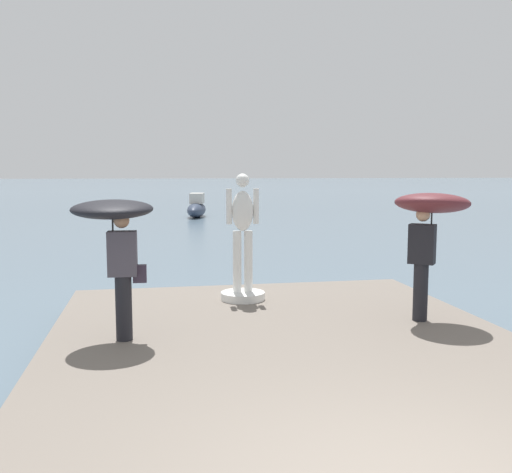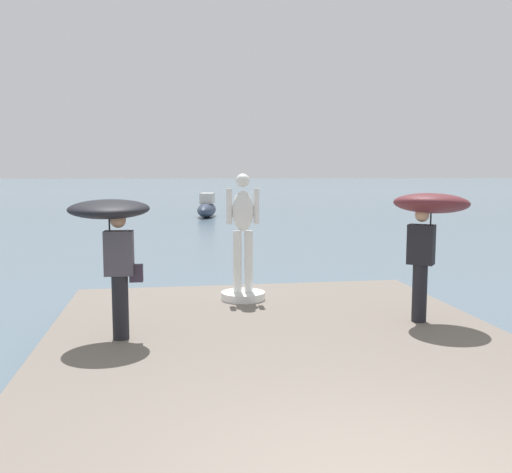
{
  "view_description": "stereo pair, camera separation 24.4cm",
  "coord_description": "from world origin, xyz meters",
  "px_view_note": "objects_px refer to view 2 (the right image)",
  "views": [
    {
      "loc": [
        -1.76,
        -3.38,
        2.66
      ],
      "look_at": [
        0.0,
        6.23,
        1.55
      ],
      "focal_mm": 39.86,
      "sensor_mm": 36.0,
      "label": 1
    },
    {
      "loc": [
        -1.52,
        -3.42,
        2.66
      ],
      "look_at": [
        0.0,
        6.23,
        1.55
      ],
      "focal_mm": 39.86,
      "sensor_mm": 36.0,
      "label": 2
    }
  ],
  "objects_px": {
    "statue_white_figure": "(243,251)",
    "onlooker_left": "(112,227)",
    "onlooker_right": "(429,217)",
    "boat_mid": "(207,208)"
  },
  "relations": [
    {
      "from": "statue_white_figure",
      "to": "onlooker_left",
      "type": "height_order",
      "value": "statue_white_figure"
    },
    {
      "from": "statue_white_figure",
      "to": "onlooker_right",
      "type": "distance_m",
      "value": 3.27
    },
    {
      "from": "boat_mid",
      "to": "onlooker_left",
      "type": "bearing_deg",
      "value": -96.72
    },
    {
      "from": "statue_white_figure",
      "to": "onlooker_left",
      "type": "bearing_deg",
      "value": -134.31
    },
    {
      "from": "statue_white_figure",
      "to": "boat_mid",
      "type": "height_order",
      "value": "statue_white_figure"
    },
    {
      "from": "onlooker_right",
      "to": "boat_mid",
      "type": "height_order",
      "value": "onlooker_right"
    },
    {
      "from": "statue_white_figure",
      "to": "onlooker_right",
      "type": "relative_size",
      "value": 1.12
    },
    {
      "from": "onlooker_right",
      "to": "boat_mid",
      "type": "distance_m",
      "value": 26.03
    },
    {
      "from": "onlooker_left",
      "to": "onlooker_right",
      "type": "height_order",
      "value": "onlooker_right"
    },
    {
      "from": "onlooker_left",
      "to": "onlooker_right",
      "type": "distance_m",
      "value": 4.58
    }
  ]
}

